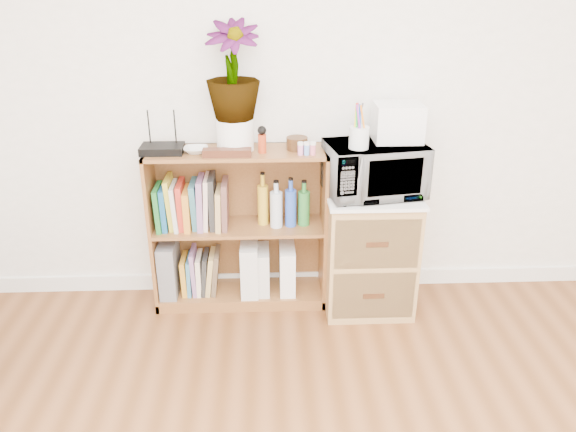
{
  "coord_description": "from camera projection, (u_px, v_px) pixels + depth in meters",
  "views": [
    {
      "loc": [
        -0.19,
        -0.85,
        1.87
      ],
      "look_at": [
        -0.07,
        1.95,
        0.62
      ],
      "focal_mm": 35.0,
      "sensor_mm": 36.0,
      "label": 1
    }
  ],
  "objects": [
    {
      "name": "plant_pot",
      "position": [
        235.0,
        134.0,
        3.05
      ],
      "size": [
        0.2,
        0.2,
        0.17
      ],
      "primitive_type": "cylinder",
      "color": "white",
      "rests_on": "bookshelf"
    },
    {
      "name": "router",
      "position": [
        162.0,
        149.0,
        3.02
      ],
      "size": [
        0.23,
        0.16,
        0.04
      ],
      "primitive_type": "cube",
      "color": "black",
      "rests_on": "bookshelf"
    },
    {
      "name": "file_box",
      "position": [
        169.0,
        267.0,
        3.34
      ],
      "size": [
        0.1,
        0.26,
        0.33
      ],
      "primitive_type": "cube",
      "color": "slate",
      "rests_on": "bookshelf"
    },
    {
      "name": "potted_plant",
      "position": [
        233.0,
        71.0,
        2.91
      ],
      "size": [
        0.29,
        0.29,
        0.51
      ],
      "primitive_type": "imported",
      "color": "#327B31",
      "rests_on": "plant_pot"
    },
    {
      "name": "wooden_bowl",
      "position": [
        297.0,
        143.0,
        3.07
      ],
      "size": [
        0.12,
        0.12,
        0.07
      ],
      "primitive_type": "cylinder",
      "color": "#331C0E",
      "rests_on": "bookshelf"
    },
    {
      "name": "trinket_box",
      "position": [
        227.0,
        153.0,
        2.96
      ],
      "size": [
        0.26,
        0.06,
        0.04
      ],
      "primitive_type": "cube",
      "color": "#3D1C10",
      "rests_on": "bookshelf"
    },
    {
      "name": "kokeshi_doll",
      "position": [
        262.0,
        144.0,
        3.01
      ],
      "size": [
        0.04,
        0.04,
        0.1
      ],
      "primitive_type": "cylinder",
      "color": "#B03515",
      "rests_on": "bookshelf"
    },
    {
      "name": "microwave",
      "position": [
        374.0,
        169.0,
        3.05
      ],
      "size": [
        0.57,
        0.43,
        0.29
      ],
      "primitive_type": "imported",
      "rotation": [
        0.0,
        0.0,
        0.17
      ],
      "color": "white",
      "rests_on": "wicker_unit"
    },
    {
      "name": "skirting_board",
      "position": [
        298.0,
        279.0,
        3.57
      ],
      "size": [
        4.0,
        0.02,
        0.1
      ],
      "primitive_type": "cube",
      "color": "white",
      "rests_on": "ground"
    },
    {
      "name": "liquor_bottles",
      "position": [
        283.0,
        202.0,
        3.2
      ],
      "size": [
        0.3,
        0.07,
        0.3
      ],
      "color": "gold",
      "rests_on": "bookshelf"
    },
    {
      "name": "pen_cup",
      "position": [
        359.0,
        138.0,
        2.9
      ],
      "size": [
        0.1,
        0.1,
        0.11
      ],
      "primitive_type": "cylinder",
      "color": "silver",
      "rests_on": "microwave"
    },
    {
      "name": "bookshelf",
      "position": [
        239.0,
        229.0,
        3.26
      ],
      "size": [
        1.0,
        0.3,
        0.95
      ],
      "primitive_type": "cube",
      "color": "brown",
      "rests_on": "ground"
    },
    {
      "name": "paint_jars",
      "position": [
        307.0,
        149.0,
        2.99
      ],
      "size": [
        0.12,
        0.04,
        0.06
      ],
      "primitive_type": "cube",
      "color": "#CF739A",
      "rests_on": "bookshelf"
    },
    {
      "name": "small_appliance",
      "position": [
        398.0,
        122.0,
        3.01
      ],
      "size": [
        0.25,
        0.21,
        0.2
      ],
      "primitive_type": "cube",
      "color": "white",
      "rests_on": "microwave"
    },
    {
      "name": "lower_books",
      "position": [
        201.0,
        272.0,
        3.37
      ],
      "size": [
        0.23,
        0.19,
        0.27
      ],
      "color": "#C68923",
      "rests_on": "bookshelf"
    },
    {
      "name": "magazine_holder_left",
      "position": [
        250.0,
        267.0,
        3.35
      ],
      "size": [
        0.1,
        0.26,
        0.32
      ],
      "primitive_type": "cube",
      "color": "silver",
      "rests_on": "bookshelf"
    },
    {
      "name": "wicker_unit",
      "position": [
        368.0,
        252.0,
        3.27
      ],
      "size": [
        0.5,
        0.45,
        0.7
      ],
      "primitive_type": "cube",
      "color": "#9E7542",
      "rests_on": "ground"
    },
    {
      "name": "cookbooks",
      "position": [
        193.0,
        204.0,
        3.18
      ],
      "size": [
        0.41,
        0.2,
        0.3
      ],
      "color": "#1E712B",
      "rests_on": "bookshelf"
    },
    {
      "name": "white_bowl",
      "position": [
        196.0,
        150.0,
        3.02
      ],
      "size": [
        0.13,
        0.13,
        0.03
      ],
      "primitive_type": "imported",
      "color": "silver",
      "rests_on": "bookshelf"
    },
    {
      "name": "magazine_holder_right",
      "position": [
        287.0,
        268.0,
        3.37
      ],
      "size": [
        0.09,
        0.23,
        0.28
      ],
      "primitive_type": "cube",
      "color": "white",
      "rests_on": "bookshelf"
    },
    {
      "name": "magazine_holder_mid",
      "position": [
        262.0,
        269.0,
        3.36
      ],
      "size": [
        0.09,
        0.22,
        0.28
      ],
      "primitive_type": "cube",
      "color": "silver",
      "rests_on": "bookshelf"
    }
  ]
}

